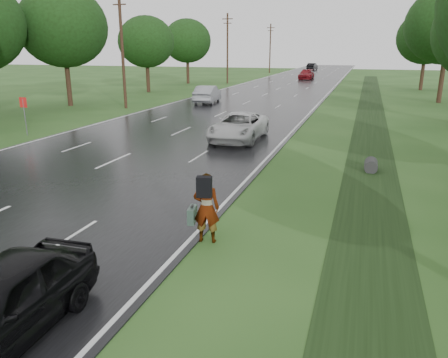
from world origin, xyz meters
The scene contains 18 objects.
road centered at (0.00, 45.00, 0.02)m, with size 14.00×180.00×0.04m, color black.
edge_stripe_east centered at (6.75, 45.00, 0.04)m, with size 0.12×180.00×0.01m, color silver.
edge_stripe_west centered at (-6.75, 45.00, 0.04)m, with size 0.12×180.00×0.01m, color silver.
center_line centered at (0.00, 45.00, 0.04)m, with size 0.12×180.00×0.01m, color silver.
drainage_ditch centered at (11.50, 18.71, 0.04)m, with size 2.20×120.00×0.56m.
road_sign centered at (-8.50, 12.00, 1.64)m, with size 0.50×0.06×2.30m.
utility_pole_mid centered at (-9.20, 25.00, 5.20)m, with size 1.60×0.26×10.00m.
utility_pole_far centered at (-9.20, 55.00, 5.20)m, with size 1.60×0.26×10.00m.
utility_pole_distant centered at (-9.20, 85.00, 5.20)m, with size 1.60×0.26×10.00m.
tree_east_f centered at (17.50, 52.00, 6.37)m, with size 7.20×7.20×9.62m.
tree_west_c centered at (-15.00, 25.00, 6.92)m, with size 7.80×7.80×10.43m.
tree_west_d centered at (-14.20, 39.00, 5.82)m, with size 6.60×6.60×8.80m.
tree_west_f centered at (-14.80, 53.00, 6.14)m, with size 7.00×7.00×9.29m.
pedestrian centered at (7.18, 1.00, 1.01)m, with size 0.96×0.75×1.95m.
white_pickup centered at (4.23, 14.52, 0.80)m, with size 2.54×5.50×1.53m, color silver.
silver_sedan centered at (-3.54, 30.66, 0.87)m, with size 1.75×5.01×1.65m, color gray.
far_car_red centered at (1.00, 67.40, 0.85)m, with size 2.27×5.59×1.62m, color maroon.
far_car_dark centered at (-2.00, 100.12, 0.86)m, with size 1.74×5.00×1.65m, color black.
Camera 1 is at (11.05, -9.35, 5.11)m, focal length 35.00 mm.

